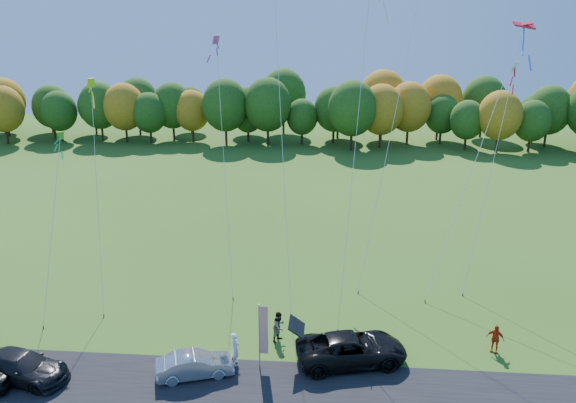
# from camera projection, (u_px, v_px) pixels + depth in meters

# --- Properties ---
(ground) EXTENTS (160.00, 160.00, 0.00)m
(ground) POSITION_uv_depth(u_px,v_px,m) (279.00, 351.00, 31.83)
(ground) COLOR #305817
(asphalt_strip) EXTENTS (90.00, 6.00, 0.01)m
(asphalt_strip) POSITION_uv_depth(u_px,v_px,m) (271.00, 396.00, 28.03)
(asphalt_strip) COLOR black
(asphalt_strip) RESTS_ON ground
(tree_line) EXTENTS (116.00, 12.00, 10.00)m
(tree_line) POSITION_uv_depth(u_px,v_px,m) (315.00, 145.00, 83.96)
(tree_line) COLOR #1E4711
(tree_line) RESTS_ON ground
(black_suv) EXTENTS (6.51, 4.12, 1.68)m
(black_suv) POSITION_uv_depth(u_px,v_px,m) (352.00, 349.00, 30.57)
(black_suv) COLOR black
(black_suv) RESTS_ON ground
(silver_sedan) EXTENTS (4.27, 2.62, 1.33)m
(silver_sedan) POSITION_uv_depth(u_px,v_px,m) (195.00, 365.00, 29.43)
(silver_sedan) COLOR #B9B9BE
(silver_sedan) RESTS_ON ground
(dark_truck_a) EXTENTS (5.44, 3.14, 1.48)m
(dark_truck_a) POSITION_uv_depth(u_px,v_px,m) (21.00, 366.00, 29.16)
(dark_truck_a) COLOR black
(dark_truck_a) RESTS_ON ground
(person_tailgate_a) EXTENTS (0.55, 0.75, 1.89)m
(person_tailgate_a) POSITION_uv_depth(u_px,v_px,m) (235.00, 349.00, 30.34)
(person_tailgate_a) COLOR white
(person_tailgate_a) RESTS_ON ground
(person_tailgate_b) EXTENTS (1.04, 1.11, 1.82)m
(person_tailgate_b) POSITION_uv_depth(u_px,v_px,m) (279.00, 326.00, 32.64)
(person_tailgate_b) COLOR gray
(person_tailgate_b) RESTS_ON ground
(person_east) EXTENTS (1.06, 0.79, 1.68)m
(person_east) POSITION_uv_depth(u_px,v_px,m) (495.00, 339.00, 31.54)
(person_east) COLOR #BA3311
(person_east) RESTS_ON ground
(feather_flag) EXTENTS (0.50, 0.07, 3.78)m
(feather_flag) POSITION_uv_depth(u_px,v_px,m) (263.00, 329.00, 29.68)
(feather_flag) COLOR #999999
(feather_flag) RESTS_ON ground
(kite_delta_blue) EXTENTS (4.03, 11.19, 31.34)m
(kite_delta_blue) POSITION_uv_depth(u_px,v_px,m) (278.00, 63.00, 34.29)
(kite_delta_blue) COLOR #4C3F33
(kite_delta_blue) RESTS_ON ground
(kite_parafoil_orange) EXTENTS (6.70, 11.52, 25.76)m
(kite_parafoil_orange) POSITION_uv_depth(u_px,v_px,m) (399.00, 97.00, 39.65)
(kite_parafoil_orange) COLOR #4C3F33
(kite_parafoil_orange) RESTS_ON ground
(kite_delta_red) EXTENTS (2.82, 8.76, 22.71)m
(kite_delta_red) POSITION_uv_depth(u_px,v_px,m) (357.00, 133.00, 34.01)
(kite_delta_red) COLOR #4C3F33
(kite_delta_red) RESTS_ON ground
(kite_parafoil_rainbow) EXTENTS (8.20, 8.28, 18.15)m
(kite_parafoil_rainbow) POSITION_uv_depth(u_px,v_px,m) (476.00, 159.00, 37.96)
(kite_parafoil_rainbow) COLOR #4C3F33
(kite_parafoil_rainbow) RESTS_ON ground
(kite_diamond_yellow) EXTENTS (2.59, 6.94, 14.53)m
(kite_diamond_yellow) POSITION_uv_depth(u_px,v_px,m) (97.00, 195.00, 36.43)
(kite_diamond_yellow) COLOR #4C3F33
(kite_diamond_yellow) RESTS_ON ground
(kite_diamond_green) EXTENTS (0.92, 5.99, 11.37)m
(kite_diamond_green) POSITION_uv_depth(u_px,v_px,m) (53.00, 220.00, 35.10)
(kite_diamond_green) COLOR #4C3F33
(kite_diamond_green) RESTS_ON ground
(kite_diamond_white) EXTENTS (4.02, 6.50, 15.53)m
(kite_diamond_white) POSITION_uv_depth(u_px,v_px,m) (489.00, 178.00, 38.52)
(kite_diamond_white) COLOR #4C3F33
(kite_diamond_white) RESTS_ON ground
(kite_diamond_pink) EXTENTS (2.52, 7.61, 17.20)m
(kite_diamond_pink) POSITION_uv_depth(u_px,v_px,m) (224.00, 165.00, 38.53)
(kite_diamond_pink) COLOR #4C3F33
(kite_diamond_pink) RESTS_ON ground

